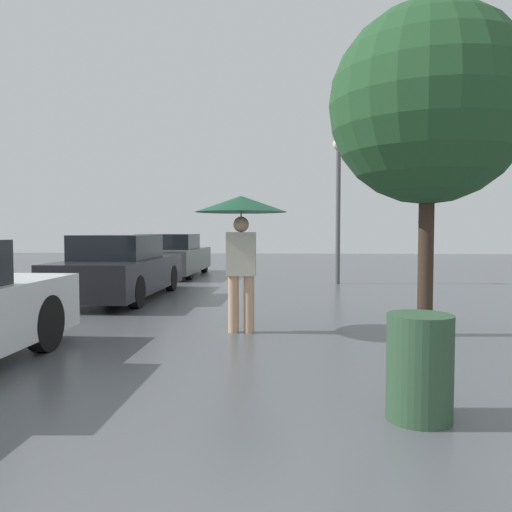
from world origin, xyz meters
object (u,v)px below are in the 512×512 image
pedestrian (241,218)px  parked_car_middle (121,269)px  tree (428,106)px  street_lamp (338,190)px  parked_car_farthest (171,256)px  trash_bin (420,367)px

pedestrian → parked_car_middle: bearing=130.3°
tree → street_lamp: tree is taller
pedestrian → street_lamp: (1.97, 6.56, 0.90)m
parked_car_farthest → trash_bin: size_ratio=5.35×
pedestrian → tree: 2.90m
parked_car_middle → street_lamp: (4.81, 3.20, 1.87)m
pedestrian → trash_bin: bearing=-62.2°
parked_car_farthest → parked_car_middle: bearing=-87.7°
pedestrian → tree: size_ratio=0.43×
pedestrian → parked_car_middle: (-2.85, 3.35, -0.97)m
trash_bin → parked_car_middle: bearing=124.8°
street_lamp → tree: bearing=-85.4°
street_lamp → trash_bin: size_ratio=4.86×
pedestrian → street_lamp: bearing=73.3°
parked_car_middle → tree: (5.34, -3.37, 2.45)m
tree → parked_car_farthest: bearing=122.6°
parked_car_farthest → trash_bin: parked_car_farthest is taller
parked_car_middle → trash_bin: size_ratio=5.49×
pedestrian → trash_bin: (1.63, -3.09, -1.19)m
tree → trash_bin: bearing=-105.7°
parked_car_farthest → trash_bin: (4.69, -11.75, -0.22)m
parked_car_farthest → trash_bin: bearing=-68.3°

